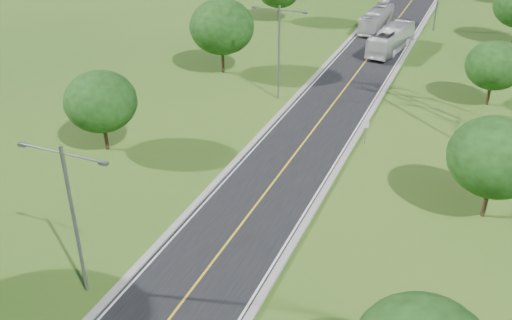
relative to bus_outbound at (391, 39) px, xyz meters
The scene contains 13 objects.
ground 6.33m from the bus_outbound, 109.37° to the right, with size 260.00×260.00×0.00m, color #295517.
road 2.62m from the bus_outbound, behind, with size 8.00×150.00×0.06m, color black.
curb_left 6.47m from the bus_outbound, behind, with size 0.50×150.00×0.22m, color gray.
curb_right 2.74m from the bus_outbound, ahead, with size 0.50×150.00×0.22m, color gray.
speed_limit_sign 27.95m from the bus_outbound, 83.48° to the right, with size 0.55×0.09×2.40m.
streetlight_near_left 54.52m from the bus_outbound, 98.49° to the right, with size 5.90×0.25×10.00m.
streetlight_mid_left 22.66m from the bus_outbound, 111.13° to the right, with size 5.90×0.25×10.00m.
tree_lb 41.94m from the bus_outbound, 115.52° to the right, with size 6.30×6.30×7.33m.
tree_lc 23.52m from the bus_outbound, 137.21° to the right, with size 7.56×7.56×8.79m.
tree_rb 38.53m from the bus_outbound, 68.65° to the right, with size 6.72×6.72×7.82m.
tree_rc 19.10m from the bus_outbound, 46.67° to the right, with size 5.88×5.88×6.84m.
bus_outbound is the anchor object (origin of this frame).
bus_inbound 10.17m from the bus_outbound, 113.05° to the left, with size 2.56×10.92×3.04m, color silver.
Camera 1 is at (14.11, -8.76, 24.10)m, focal length 40.00 mm.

